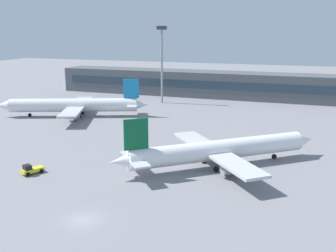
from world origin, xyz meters
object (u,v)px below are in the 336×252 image
at_px(airplane_mid, 73,105).
at_px(floodlight_tower_west, 162,59).
at_px(airplane_near, 221,150).
at_px(baggage_tug_yellow, 31,170).

xyz_separation_m(airplane_mid, floodlight_tower_west, (16.07, 28.47, 11.25)).
relative_size(airplane_near, baggage_tug_yellow, 8.36).
relative_size(airplane_mid, baggage_tug_yellow, 10.40).
bearing_deg(airplane_mid, floodlight_tower_west, 60.56).
height_order(airplane_near, airplane_mid, airplane_mid).
relative_size(airplane_near, floodlight_tower_west, 1.31).
height_order(airplane_mid, baggage_tug_yellow, airplane_mid).
bearing_deg(airplane_mid, baggage_tug_yellow, -66.13).
xyz_separation_m(airplane_near, floodlight_tower_west, (-31.77, 55.66, 11.41)).
distance_m(baggage_tug_yellow, floodlight_tower_west, 71.65).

